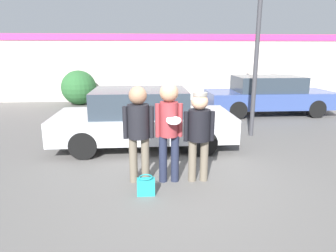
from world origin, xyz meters
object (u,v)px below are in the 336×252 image
object	(u,v)px
parked_car_near	(143,118)
parked_car_far	(268,95)
person_middle_with_frisbee	(169,124)
person_right	(199,129)
handbag	(146,186)
person_left	(139,125)
shrub	(79,88)

from	to	relation	value
parked_car_near	parked_car_far	size ratio (longest dim) A/B	0.94
person_middle_with_frisbee	parked_car_near	size ratio (longest dim) A/B	0.42
person_right	parked_car_near	size ratio (longest dim) A/B	0.38
person_middle_with_frisbee	handbag	bearing A→B (deg)	-129.74
person_left	person_middle_with_frisbee	size ratio (longest dim) A/B	0.97
parked_car_far	handbag	world-z (taller)	parked_car_far
person_left	parked_car_near	bearing A→B (deg)	88.44
handbag	person_middle_with_frisbee	bearing A→B (deg)	50.26
person_left	parked_car_far	size ratio (longest dim) A/B	0.38
handbag	person_left	bearing A→B (deg)	101.55
parked_car_far	person_middle_with_frisbee	bearing A→B (deg)	-126.24
shrub	parked_car_far	bearing A→B (deg)	-18.87
person_left	person_middle_with_frisbee	xyz separation A→B (m)	(0.54, -0.04, 0.03)
parked_car_near	shrub	bearing A→B (deg)	114.71
person_middle_with_frisbee	person_right	bearing A→B (deg)	-0.78
parked_car_far	handbag	bearing A→B (deg)	-126.54
person_left	parked_car_near	size ratio (longest dim) A/B	0.40
parked_car_near	shrub	world-z (taller)	shrub
person_middle_with_frisbee	parked_car_far	distance (m)	7.25
person_middle_with_frisbee	person_right	xyz separation A→B (m)	(0.54, -0.01, -0.10)
parked_car_near	parked_car_far	world-z (taller)	parked_car_near
person_middle_with_frisbee	person_left	bearing A→B (deg)	176.24
person_right	shrub	world-z (taller)	person_right
shrub	person_left	bearing A→B (deg)	-71.53
parked_car_far	person_right	bearing A→B (deg)	-122.58
person_left	person_right	distance (m)	1.09
person_left	shrub	distance (m)	8.87
parked_car_near	parked_car_far	bearing A→B (deg)	37.26
person_left	shrub	bearing A→B (deg)	108.47
shrub	handbag	size ratio (longest dim) A/B	4.58
person_left	handbag	distance (m)	1.08
parked_car_near	handbag	bearing A→B (deg)	-88.87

